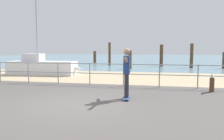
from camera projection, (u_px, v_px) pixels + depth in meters
ground_plane at (62, 113)px, 6.01m from camera, size 24.00×10.00×0.04m
beach_strip at (118, 77)px, 13.80m from camera, size 24.00×6.00×0.04m
sea_surface at (146, 58)px, 41.05m from camera, size 72.00×50.00×0.04m
railing_fence at (74, 70)px, 10.74m from camera, size 14.43×0.05×1.05m
sailboat at (45, 67)px, 14.83m from camera, size 5.01×1.66×5.52m
skateboard at (127, 97)px, 7.67m from camera, size 0.27×0.81×0.08m
skateboarder at (127, 70)px, 7.58m from camera, size 0.23×1.45×1.65m
bollard_short at (212, 85)px, 8.90m from camera, size 0.18×0.18×0.57m
seagull at (212, 76)px, 8.85m from camera, size 0.21×0.48×0.18m
groyne_post_0 at (95, 57)px, 27.39m from camera, size 0.34×0.34×1.44m
groyne_post_1 at (110, 54)px, 23.41m from camera, size 0.26×0.26×2.37m
groyne_post_2 at (130, 60)px, 19.20m from camera, size 0.32×0.32×1.58m
groyne_post_3 at (161, 56)px, 21.97m from camera, size 0.33×0.33×2.13m
groyne_post_4 at (192, 56)px, 20.10m from camera, size 0.29×0.29×2.19m
groyne_post_5 at (224, 60)px, 19.38m from camera, size 0.26×0.26×1.45m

